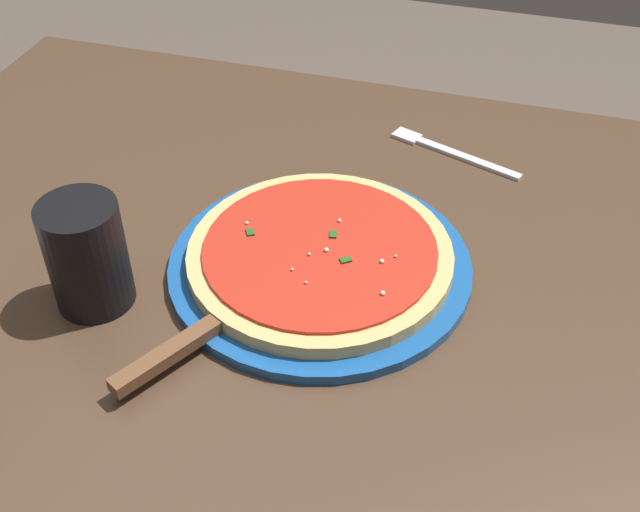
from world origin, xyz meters
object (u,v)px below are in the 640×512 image
Objects in this scene: serving_plate at (320,265)px; pizza at (320,255)px; pizza_server at (203,333)px; cup_tall_drink at (87,255)px; fork at (448,151)px.

pizza reaches higher than serving_plate.
pizza is (-0.00, 0.00, 0.02)m from serving_plate.
cup_tall_drink reaches higher than pizza_server.
cup_tall_drink is (0.21, 0.11, 0.05)m from serving_plate.
serving_plate is 1.83× the size of fork.
serving_plate is 1.15× the size of pizza.
pizza is 0.24m from cup_tall_drink.
pizza is at bearing 151.75° from serving_plate.
pizza reaches higher than fork.
fork is at bearing -112.82° from pizza_server.
pizza_server reaches higher than fork.
serving_plate reaches higher than fork.
serving_plate is 0.25m from cup_tall_drink.
serving_plate is at bearing 70.60° from fork.
cup_tall_drink is (0.14, -0.03, 0.04)m from pizza_server.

